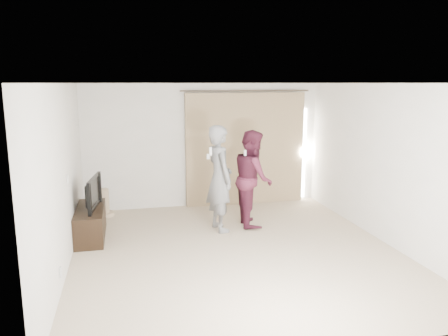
{
  "coord_description": "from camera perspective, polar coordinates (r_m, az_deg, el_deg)",
  "views": [
    {
      "loc": [
        -1.65,
        -6.28,
        2.6
      ],
      "look_at": [
        0.08,
        1.2,
        1.1
      ],
      "focal_mm": 35.0,
      "sensor_mm": 36.0,
      "label": 1
    }
  ],
  "objects": [
    {
      "name": "person_woman",
      "position": [
        8.04,
        3.77,
        -1.3
      ],
      "size": [
        0.74,
        0.91,
        1.77
      ],
      "color": "#511C2E",
      "rests_on": "ground"
    },
    {
      "name": "wall_back",
      "position": [
        9.27,
        -2.64,
        2.97
      ],
      "size": [
        5.0,
        0.04,
        2.6
      ],
      "primitive_type": "cube",
      "color": "silver",
      "rests_on": "ground"
    },
    {
      "name": "tv_console",
      "position": [
        7.84,
        -17.03,
        -6.86
      ],
      "size": [
        0.46,
        1.33,
        0.51
      ],
      "primitive_type": "cube",
      "color": "black",
      "rests_on": "ground"
    },
    {
      "name": "wall_left",
      "position": [
        6.47,
        -20.31,
        -1.26
      ],
      "size": [
        0.04,
        5.5,
        2.6
      ],
      "color": "silver",
      "rests_on": "ground"
    },
    {
      "name": "ceiling",
      "position": [
        6.49,
        1.72,
        11.03
      ],
      "size": [
        5.0,
        5.5,
        0.01
      ],
      "primitive_type": "cube",
      "color": "silver",
      "rests_on": "wall_back"
    },
    {
      "name": "floor",
      "position": [
        6.99,
        1.6,
        -10.8
      ],
      "size": [
        5.5,
        5.5,
        0.0
      ],
      "primitive_type": "plane",
      "color": "tan",
      "rests_on": "ground"
    },
    {
      "name": "scratching_post",
      "position": [
        9.01,
        -15.46,
        -4.68
      ],
      "size": [
        0.41,
        0.41,
        0.55
      ],
      "color": "tan",
      "rests_on": "ground"
    },
    {
      "name": "person_man",
      "position": [
        7.71,
        -0.59,
        -1.36
      ],
      "size": [
        0.57,
        0.76,
        1.89
      ],
      "color": "slate",
      "rests_on": "ground"
    },
    {
      "name": "tv",
      "position": [
        7.7,
        -17.25,
        -3.12
      ],
      "size": [
        0.25,
        0.96,
        0.55
      ],
      "primitive_type": "imported",
      "rotation": [
        0.0,
        0.0,
        1.43
      ],
      "color": "black",
      "rests_on": "tv_console"
    },
    {
      "name": "curtain",
      "position": [
        9.42,
        2.92,
        2.5
      ],
      "size": [
        2.8,
        0.11,
        2.46
      ],
      "color": "tan",
      "rests_on": "ground"
    }
  ]
}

